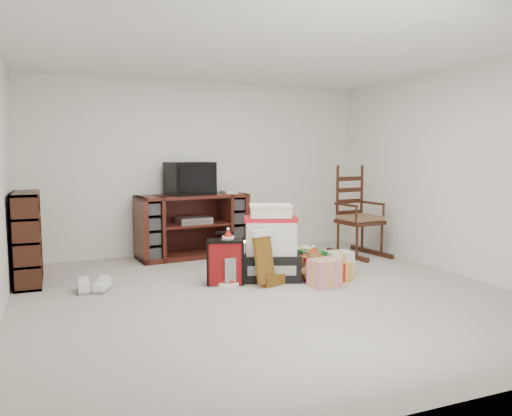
{
  "coord_description": "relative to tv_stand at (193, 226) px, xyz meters",
  "views": [
    {
      "loc": [
        -2.02,
        -4.65,
        1.47
      ],
      "look_at": [
        0.11,
        0.6,
        0.85
      ],
      "focal_mm": 35.0,
      "sensor_mm": 36.0,
      "label": 1
    }
  ],
  "objects": [
    {
      "name": "bookshelf",
      "position": [
        -2.11,
        -0.74,
        0.05
      ],
      "size": [
        0.28,
        0.85,
        1.04
      ],
      "color": "#3B1810",
      "rests_on": "floor"
    },
    {
      "name": "room",
      "position": [
        0.22,
        -2.19,
        0.8
      ],
      "size": [
        5.01,
        5.01,
        2.51
      ],
      "color": "#B6B1A7",
      "rests_on": "ground"
    },
    {
      "name": "mrs_claus_figurine",
      "position": [
        -0.02,
        -1.63,
        -0.2
      ],
      "size": [
        0.31,
        0.29,
        0.63
      ],
      "color": "#A62011",
      "rests_on": "floor"
    },
    {
      "name": "gift_cluster",
      "position": [
        1.14,
        -1.65,
        -0.32
      ],
      "size": [
        0.77,
        1.12,
        0.26
      ],
      "color": "red",
      "rests_on": "floor"
    },
    {
      "name": "santa_figurine",
      "position": [
        0.74,
        -1.08,
        -0.23
      ],
      "size": [
        0.28,
        0.26,
        0.57
      ],
      "color": "#A62011",
      "rests_on": "floor"
    },
    {
      "name": "stocking",
      "position": [
        0.31,
        -1.87,
        -0.12
      ],
      "size": [
        0.33,
        0.22,
        0.64
      ],
      "primitive_type": null,
      "rotation": [
        0.0,
        0.0,
        0.35
      ],
      "color": "#0C6D1C",
      "rests_on": "floor"
    },
    {
      "name": "crt_television",
      "position": [
        -0.03,
        -0.01,
        0.67
      ],
      "size": [
        0.7,
        0.56,
        0.46
      ],
      "rotation": [
        0.0,
        0.0,
        0.2
      ],
      "color": "black",
      "rests_on": "tv_stand"
    },
    {
      "name": "teddy_bear",
      "position": [
        0.9,
        -1.9,
        -0.28
      ],
      "size": [
        0.25,
        0.22,
        0.37
      ],
      "color": "brown",
      "rests_on": "floor"
    },
    {
      "name": "sneaker_pair",
      "position": [
        -1.46,
        -1.38,
        -0.39
      ],
      "size": [
        0.37,
        0.32,
        0.1
      ],
      "rotation": [
        0.0,
        0.0,
        -0.19
      ],
      "color": "white",
      "rests_on": "floor"
    },
    {
      "name": "rocking_chair",
      "position": [
        2.25,
        -0.76,
        0.01
      ],
      "size": [
        0.65,
        0.95,
        1.35
      ],
      "rotation": [
        0.0,
        0.0,
        0.12
      ],
      "color": "#3B1810",
      "rests_on": "floor"
    },
    {
      "name": "gift_pile",
      "position": [
        0.52,
        -1.58,
        -0.07
      ],
      "size": [
        0.81,
        0.7,
        0.86
      ],
      "rotation": [
        0.0,
        0.0,
        -0.35
      ],
      "color": "black",
      "rests_on": "floor"
    },
    {
      "name": "tv_stand",
      "position": [
        0.0,
        0.0,
        0.0
      ],
      "size": [
        1.6,
        0.71,
        0.89
      ],
      "rotation": [
        0.0,
        0.0,
        0.1
      ],
      "color": "#401612",
      "rests_on": "floor"
    },
    {
      "name": "red_suitcase",
      "position": [
        -0.06,
        -1.61,
        -0.19
      ],
      "size": [
        0.43,
        0.31,
        0.59
      ],
      "rotation": [
        0.0,
        0.0,
        -0.3
      ],
      "color": "maroon",
      "rests_on": "floor"
    }
  ]
}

